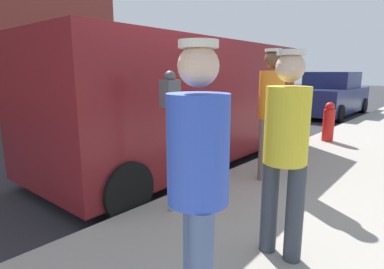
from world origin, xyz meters
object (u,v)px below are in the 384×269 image
object	(u,v)px
pedestrian_in_blue	(198,175)
pedestrian_in_yellow	(286,144)
parked_sedan_ahead	(330,96)
parking_meter_near	(170,118)
parked_van	(181,101)
pedestrian_in_orange	(271,106)
fire_hydrant	(329,122)

from	to	relation	value
pedestrian_in_blue	pedestrian_in_yellow	xyz separation A→B (m)	(0.04, 1.02, 0.00)
pedestrian_in_yellow	parked_sedan_ahead	world-z (taller)	pedestrian_in_yellow
parking_meter_near	parked_van	xyz separation A→B (m)	(-1.50, 1.75, -0.03)
parking_meter_near	parked_van	size ratio (longest dim) A/B	0.29
parked_sedan_ahead	pedestrian_in_orange	bearing A→B (deg)	-77.33
pedestrian_in_blue	parked_sedan_ahead	xyz separation A→B (m)	(-2.88, 11.24, -0.35)
pedestrian_in_yellow	parked_sedan_ahead	bearing A→B (deg)	105.95
pedestrian_in_yellow	parked_van	bearing A→B (deg)	147.78
pedestrian_in_yellow	fire_hydrant	size ratio (longest dim) A/B	1.94
pedestrian_in_blue	pedestrian_in_orange	size ratio (longest dim) A/B	0.92
parking_meter_near	parked_van	bearing A→B (deg)	130.60
pedestrian_in_blue	pedestrian_in_orange	distance (m)	2.86
parking_meter_near	parked_van	distance (m)	2.30
parking_meter_near	pedestrian_in_blue	bearing A→B (deg)	-39.38
pedestrian_in_yellow	pedestrian_in_orange	size ratio (longest dim) A/B	0.92
pedestrian_in_orange	parked_sedan_ahead	world-z (taller)	pedestrian_in_orange
fire_hydrant	pedestrian_in_orange	bearing A→B (deg)	-86.69
parking_meter_near	pedestrian_in_yellow	bearing A→B (deg)	0.00
parking_meter_near	parked_van	world-z (taller)	parked_van
parking_meter_near	pedestrian_in_orange	xyz separation A→B (m)	(0.28, 1.67, 0.02)
pedestrian_in_blue	pedestrian_in_yellow	bearing A→B (deg)	87.88
parked_van	parking_meter_near	bearing A→B (deg)	-49.40
pedestrian_in_blue	parked_van	distance (m)	3.89
pedestrian_in_blue	parked_van	bearing A→B (deg)	134.71
parking_meter_near	parked_sedan_ahead	size ratio (longest dim) A/B	0.34
pedestrian_in_orange	parking_meter_near	bearing A→B (deg)	-99.50
parking_meter_near	parked_sedan_ahead	world-z (taller)	parking_meter_near
pedestrian_in_yellow	parked_sedan_ahead	size ratio (longest dim) A/B	0.38
parked_van	fire_hydrant	distance (m)	3.47
pedestrian_in_blue	parking_meter_near	bearing A→B (deg)	140.62
pedestrian_in_blue	parked_sedan_ahead	distance (m)	11.61
parked_van	parked_sedan_ahead	distance (m)	8.48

